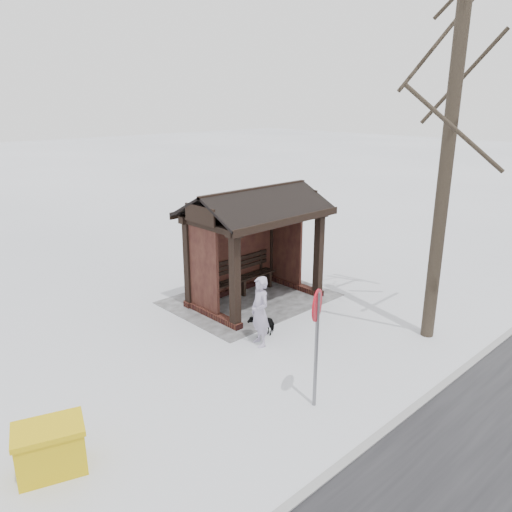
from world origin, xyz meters
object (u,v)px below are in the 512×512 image
at_px(tree_near, 459,49).
at_px(road_sign, 317,323).
at_px(pedestrian, 260,311).
at_px(grit_bin, 51,449).
at_px(bus_shelter, 251,222).
at_px(dog, 262,325).

relative_size(tree_near, road_sign, 4.10).
xyz_separation_m(tree_near, pedestrian, (3.13, -2.32, -5.36)).
distance_m(tree_near, pedestrian, 6.63).
bearing_deg(grit_bin, road_sign, 178.35).
xyz_separation_m(tree_near, grit_bin, (8.08, -1.55, -5.77)).
xyz_separation_m(bus_shelter, dog, (1.32, 1.77, -1.88)).
bearing_deg(pedestrian, tree_near, 70.42).
bearing_deg(dog, bus_shelter, 142.33).
distance_m(bus_shelter, road_sign, 5.06).
distance_m(tree_near, road_sign, 6.08).
relative_size(bus_shelter, dog, 5.42).
bearing_deg(grit_bin, dog, -149.71).
distance_m(pedestrian, dog, 0.66).
relative_size(bus_shelter, road_sign, 1.64).
xyz_separation_m(dog, road_sign, (1.21, 2.58, 1.32)).
bearing_deg(dog, grit_bin, -79.94).
relative_size(pedestrian, road_sign, 0.72).
bearing_deg(tree_near, dog, -42.54).
height_order(dog, grit_bin, grit_bin).
xyz_separation_m(bus_shelter, road_sign, (2.53, 4.35, -0.57)).
xyz_separation_m(dog, grit_bin, (5.26, 1.03, 0.10)).
distance_m(tree_near, grit_bin, 10.05).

